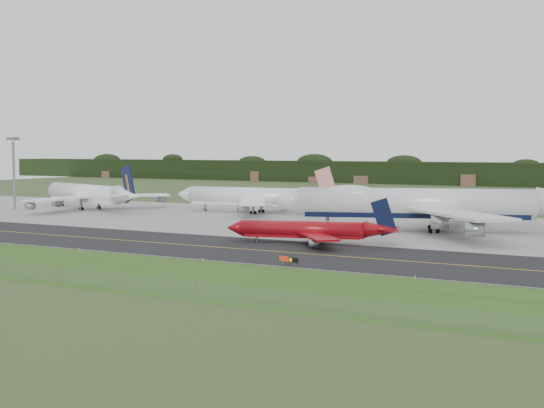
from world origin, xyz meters
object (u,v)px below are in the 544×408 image
Objects in this scene: floodlight_mast at (13,160)px; taxiway_sign at (289,260)px; jet_navy_gold at (90,194)px; jet_star_tail at (257,197)px; jet_red_737 at (312,230)px; jet_ba_747 at (427,204)px.

floodlight_mast reaches higher than taxiway_sign.
jet_navy_gold is 2.43× the size of floodlight_mast.
jet_navy_gold is 1.03× the size of jet_star_tail.
jet_star_tail is at bearing 122.92° from taxiway_sign.
floodlight_mast is at bearing -153.64° from jet_navy_gold.
jet_ba_747 is at bearing 66.91° from jet_red_737.
jet_ba_747 is 133.99m from floodlight_mast.
jet_navy_gold reaches higher than jet_star_tail.
floodlight_mast is (-133.67, -0.18, 9.28)m from jet_ba_747.
taxiway_sign is (107.92, -71.60, -3.83)m from jet_navy_gold.
jet_star_tail is at bearing 14.39° from jet_navy_gold.
jet_navy_gold is 26.42m from floodlight_mast.
taxiway_sign is (9.64, -28.70, -1.61)m from jet_red_737.
floodlight_mast reaches higher than jet_navy_gold.
jet_ba_747 reaches higher than jet_star_tail.
taxiway_sign is (129.51, -60.91, -14.67)m from floodlight_mast.
jet_ba_747 is 1.36× the size of jet_star_tail.
taxiway_sign is at bearing -57.08° from jet_star_tail.
jet_ba_747 is 1.32× the size of jet_navy_gold.
floodlight_mast reaches higher than jet_red_737.
jet_navy_gold reaches higher than taxiway_sign.
jet_red_737 is at bearing -23.58° from jet_navy_gold.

